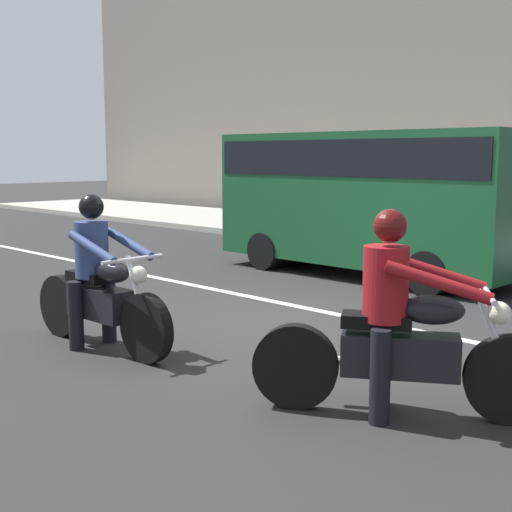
{
  "coord_description": "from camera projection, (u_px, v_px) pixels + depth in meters",
  "views": [
    {
      "loc": [
        5.38,
        -5.79,
        1.97
      ],
      "look_at": [
        0.59,
        -1.0,
        0.98
      ],
      "focal_mm": 49.08,
      "sensor_mm": 36.0,
      "label": 1
    }
  ],
  "objects": [
    {
      "name": "ground_plane",
      "position": [
        281.0,
        326.0,
        8.1
      ],
      "size": [
        80.0,
        80.0,
        0.0
      ],
      "primitive_type": "plane",
      "color": "#272727"
    },
    {
      "name": "lane_marking_stripe",
      "position": [
        301.0,
        307.0,
        9.06
      ],
      "size": [
        18.0,
        0.14,
        0.01
      ],
      "primitive_type": "cube",
      "color": "silver",
      "rests_on": "ground_plane"
    },
    {
      "name": "motorcycle_with_rider_denim_blue",
      "position": [
        99.0,
        286.0,
        7.08
      ],
      "size": [
        2.15,
        0.7,
        1.57
      ],
      "color": "black",
      "rests_on": "ground_plane"
    },
    {
      "name": "motorcycle_with_rider_crimson",
      "position": [
        399.0,
        333.0,
        5.23
      ],
      "size": [
        1.95,
        1.34,
        1.57
      ],
      "color": "black",
      "rests_on": "ground_plane"
    },
    {
      "name": "parked_van_forest_green",
      "position": [
        373.0,
        193.0,
        11.34
      ],
      "size": [
        5.17,
        1.96,
        2.31
      ],
      "color": "#164C28",
      "rests_on": "ground_plane"
    }
  ]
}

